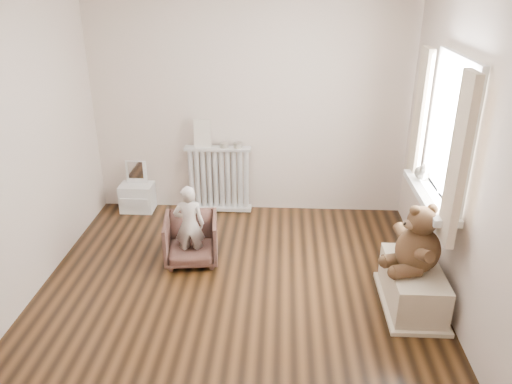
# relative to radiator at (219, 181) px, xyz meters

# --- Properties ---
(floor) EXTENTS (3.60, 3.60, 0.01)m
(floor) POSITION_rel_radiator_xyz_m (0.36, -1.68, -0.39)
(floor) COLOR black
(floor) RESTS_ON ground
(back_wall) EXTENTS (3.60, 0.02, 2.60)m
(back_wall) POSITION_rel_radiator_xyz_m (0.36, 0.12, 0.91)
(back_wall) COLOR beige
(back_wall) RESTS_ON ground
(front_wall) EXTENTS (3.60, 0.02, 2.60)m
(front_wall) POSITION_rel_radiator_xyz_m (0.36, -3.48, 0.91)
(front_wall) COLOR beige
(front_wall) RESTS_ON ground
(left_wall) EXTENTS (0.02, 3.60, 2.60)m
(left_wall) POSITION_rel_radiator_xyz_m (-1.44, -1.68, 0.91)
(left_wall) COLOR beige
(left_wall) RESTS_ON ground
(right_wall) EXTENTS (0.02, 3.60, 2.60)m
(right_wall) POSITION_rel_radiator_xyz_m (2.16, -1.68, 0.91)
(right_wall) COLOR beige
(right_wall) RESTS_ON ground
(window) EXTENTS (0.03, 0.90, 1.10)m
(window) POSITION_rel_radiator_xyz_m (2.12, -1.38, 1.06)
(window) COLOR white
(window) RESTS_ON right_wall
(window_sill) EXTENTS (0.22, 1.10, 0.06)m
(window_sill) POSITION_rel_radiator_xyz_m (2.03, -1.38, 0.48)
(window_sill) COLOR silver
(window_sill) RESTS_ON right_wall
(curtain_left) EXTENTS (0.06, 0.26, 1.30)m
(curtain_left) POSITION_rel_radiator_xyz_m (2.01, -1.95, 1.00)
(curtain_left) COLOR beige
(curtain_left) RESTS_ON right_wall
(curtain_right) EXTENTS (0.06, 0.26, 1.30)m
(curtain_right) POSITION_rel_radiator_xyz_m (2.01, -0.81, 1.00)
(curtain_right) COLOR beige
(curtain_right) RESTS_ON right_wall
(radiator) EXTENTS (0.76, 0.14, 0.81)m
(radiator) POSITION_rel_radiator_xyz_m (0.00, 0.00, 0.00)
(radiator) COLOR silver
(radiator) RESTS_ON floor
(paper_doll) EXTENTS (0.19, 0.02, 0.32)m
(paper_doll) POSITION_rel_radiator_xyz_m (-0.17, 0.00, 0.58)
(paper_doll) COLOR beige
(paper_doll) RESTS_ON radiator
(tin_a) EXTENTS (0.10, 0.10, 0.06)m
(tin_a) POSITION_rel_radiator_xyz_m (0.07, 0.00, 0.44)
(tin_a) COLOR #A59E8C
(tin_a) RESTS_ON radiator
(tin_b) EXTENTS (0.10, 0.10, 0.06)m
(tin_b) POSITION_rel_radiator_xyz_m (0.23, 0.00, 0.44)
(tin_b) COLOR #A59E8C
(tin_b) RESTS_ON radiator
(toy_vanity) EXTENTS (0.39, 0.28, 0.61)m
(toy_vanity) POSITION_rel_radiator_xyz_m (-0.98, -0.03, -0.11)
(toy_vanity) COLOR silver
(toy_vanity) RESTS_ON floor
(armchair) EXTENTS (0.57, 0.58, 0.47)m
(armchair) POSITION_rel_radiator_xyz_m (-0.13, -1.15, -0.15)
(armchair) COLOR #4E3027
(armchair) RESTS_ON floor
(child) EXTENTS (0.32, 0.23, 0.81)m
(child) POSITION_rel_radiator_xyz_m (-0.13, -1.20, 0.03)
(child) COLOR beige
(child) RESTS_ON armchair
(toy_bench) EXTENTS (0.43, 0.80, 0.38)m
(toy_bench) POSITION_rel_radiator_xyz_m (1.88, -1.76, -0.19)
(toy_bench) COLOR beige
(toy_bench) RESTS_ON floor
(teddy_bear) EXTENTS (0.55, 0.48, 0.58)m
(teddy_bear) POSITION_rel_radiator_xyz_m (1.87, -1.79, 0.28)
(teddy_bear) COLOR #362213
(teddy_bear) RESTS_ON toy_bench
(plush_cat) EXTENTS (0.17, 0.24, 0.19)m
(plush_cat) POSITION_rel_radiator_xyz_m (2.02, -1.10, 0.61)
(plush_cat) COLOR #676056
(plush_cat) RESTS_ON window_sill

